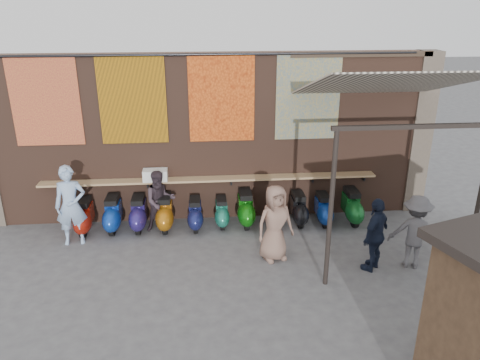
{
  "coord_description": "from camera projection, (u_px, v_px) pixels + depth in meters",
  "views": [
    {
      "loc": [
        -0.21,
        -8.1,
        5.13
      ],
      "look_at": [
        0.61,
        1.2,
        1.49
      ],
      "focal_mm": 35.0,
      "sensor_mm": 36.0,
      "label": 1
    }
  ],
  "objects": [
    {
      "name": "pier_right",
      "position": [
        419.0,
        133.0,
        11.6
      ],
      "size": [
        0.5,
        0.5,
        4.0
      ],
      "primitive_type": "cube",
      "color": "#4C4238",
      "rests_on": "ground"
    },
    {
      "name": "awning_post_left",
      "position": [
        331.0,
        210.0,
        8.45
      ],
      "size": [
        0.09,
        0.09,
        3.1
      ],
      "primitive_type": "cylinder",
      "color": "black",
      "rests_on": "ground"
    },
    {
      "name": "scooter_stool_6",
      "position": [
        246.0,
        209.0,
        11.22
      ],
      "size": [
        0.39,
        0.87,
        0.83
      ],
      "primitive_type": null,
      "color": "#0E5E0D",
      "rests_on": "ground"
    },
    {
      "name": "tapestry_orange",
      "position": [
        222.0,
        99.0,
        10.64
      ],
      "size": [
        1.5,
        0.02,
        2.0
      ],
      "primitive_type": "cube",
      "color": "orange",
      "rests_on": "brick_wall"
    },
    {
      "name": "shopper_navy",
      "position": [
        375.0,
        235.0,
        9.24
      ],
      "size": [
        0.91,
        0.9,
        1.54
      ],
      "primitive_type": "imported",
      "rotation": [
        0.0,
        0.0,
        3.91
      ],
      "color": "black",
      "rests_on": "ground"
    },
    {
      "name": "tapestry_redgold",
      "position": [
        45.0,
        102.0,
        10.32
      ],
      "size": [
        1.5,
        0.02,
        2.0
      ],
      "primitive_type": "cube",
      "color": "maroon",
      "rests_on": "brick_wall"
    },
    {
      "name": "scooter_stool_1",
      "position": [
        113.0,
        214.0,
        10.96
      ],
      "size": [
        0.38,
        0.85,
        0.81
      ],
      "primitive_type": null,
      "color": "#0E369B",
      "rests_on": "ground"
    },
    {
      "name": "awning_post_right",
      "position": [
        478.0,
        205.0,
        8.68
      ],
      "size": [
        0.09,
        0.09,
        3.1
      ],
      "primitive_type": "cylinder",
      "color": "black",
      "rests_on": "ground"
    },
    {
      "name": "scooter_stool_8",
      "position": [
        299.0,
        209.0,
        11.29
      ],
      "size": [
        0.36,
        0.8,
        0.76
      ],
      "primitive_type": null,
      "color": "black",
      "rests_on": "ground"
    },
    {
      "name": "shopper_tan",
      "position": [
        275.0,
        223.0,
        9.6
      ],
      "size": [
        0.93,
        0.75,
        1.64
      ],
      "primitive_type": "imported",
      "rotation": [
        0.0,
        0.0,
        0.33
      ],
      "color": "#7D5E50",
      "rests_on": "ground"
    },
    {
      "name": "stall_shelf",
      "position": [
        476.0,
        321.0,
        6.58
      ],
      "size": [
        1.82,
        0.71,
        0.06
      ],
      "primitive_type": "cube",
      "rotation": [
        0.0,
        0.0,
        0.33
      ],
      "color": "#473321",
      "rests_on": "market_stall"
    },
    {
      "name": "scooter_stool_10",
      "position": [
        352.0,
        207.0,
        11.35
      ],
      "size": [
        0.39,
        0.87,
        0.82
      ],
      "primitive_type": null,
      "color": "#11551F",
      "rests_on": "ground"
    },
    {
      "name": "tapestry_multi",
      "position": [
        308.0,
        97.0,
        10.8
      ],
      "size": [
        1.5,
        0.02,
        2.0
      ],
      "primitive_type": "cube",
      "color": "#26588E",
      "rests_on": "brick_wall"
    },
    {
      "name": "awning_header",
      "position": [
        417.0,
        127.0,
        8.01
      ],
      "size": [
        3.0,
        0.08,
        0.08
      ],
      "primitive_type": "cube",
      "color": "black",
      "rests_on": "awning_post_left"
    },
    {
      "name": "scooter_stool_7",
      "position": [
        275.0,
        209.0,
        11.28
      ],
      "size": [
        0.36,
        0.79,
        0.75
      ],
      "primitive_type": null,
      "color": "maroon",
      "rests_on": "ground"
    },
    {
      "name": "scooter_stool_2",
      "position": [
        139.0,
        214.0,
        11.0
      ],
      "size": [
        0.38,
        0.84,
        0.79
      ],
      "primitive_type": null,
      "color": "navy",
      "rests_on": "ground"
    },
    {
      "name": "shopper_grey",
      "position": [
        415.0,
        232.0,
        9.34
      ],
      "size": [
        1.14,
        0.89,
        1.55
      ],
      "primitive_type": "imported",
      "rotation": [
        0.0,
        0.0,
        2.78
      ],
      "color": "#565459",
      "rests_on": "ground"
    },
    {
      "name": "scooter_stool_4",
      "position": [
        195.0,
        214.0,
        11.06
      ],
      "size": [
        0.34,
        0.77,
        0.73
      ],
      "primitive_type": null,
      "color": "#14194C",
      "rests_on": "ground"
    },
    {
      "name": "awning_canvas",
      "position": [
        387.0,
        84.0,
        9.23
      ],
      "size": [
        3.2,
        3.28,
        0.97
      ],
      "primitive_type": "cube",
      "rotation": [
        -0.28,
        0.0,
        0.0
      ],
      "color": "beige",
      "rests_on": "brick_wall"
    },
    {
      "name": "scooter_stool_5",
      "position": [
        222.0,
        212.0,
        11.2
      ],
      "size": [
        0.32,
        0.72,
        0.68
      ],
      "primitive_type": null,
      "color": "#1B6F5A",
      "rests_on": "ground"
    },
    {
      "name": "diner_right",
      "position": [
        160.0,
        201.0,
        10.86
      ],
      "size": [
        0.83,
        0.71,
        1.47
      ],
      "primitive_type": "imported",
      "rotation": [
        0.0,
        0.0,
        0.25
      ],
      "color": "#342830",
      "rests_on": "ground"
    },
    {
      "name": "shelf_box",
      "position": [
        155.0,
        175.0,
        10.98
      ],
      "size": [
        0.57,
        0.31,
        0.26
      ],
      "primitive_type": "cube",
      "color": "white",
      "rests_on": "eating_counter"
    },
    {
      "name": "scooter_stool_9",
      "position": [
        323.0,
        209.0,
        11.3
      ],
      "size": [
        0.35,
        0.77,
        0.74
      ],
      "primitive_type": null,
      "color": "navy",
      "rests_on": "ground"
    },
    {
      "name": "ground",
      "position": [
        215.0,
        272.0,
        9.4
      ],
      "size": [
        70.0,
        70.0,
        0.0
      ],
      "primitive_type": "plane",
      "color": "#474749",
      "rests_on": "ground"
    },
    {
      "name": "scooter_stool_3",
      "position": [
        165.0,
        213.0,
        11.02
      ],
      "size": [
        0.39,
        0.86,
        0.82
      ],
      "primitive_type": null,
      "color": "#9C590E",
      "rests_on": "ground"
    },
    {
      "name": "hang_rail",
      "position": [
        207.0,
        54.0,
        10.25
      ],
      "size": [
        9.5,
        0.06,
        0.06
      ],
      "primitive_type": "cylinder",
      "rotation": [
        0.0,
        1.57,
        0.0
      ],
      "color": "black",
      "rests_on": "brick_wall"
    },
    {
      "name": "awning_ledger",
      "position": [
        362.0,
        54.0,
        10.56
      ],
      "size": [
        3.3,
        0.08,
        0.12
      ],
      "primitive_type": "cube",
      "color": "#33261C",
      "rests_on": "brick_wall"
    },
    {
      "name": "diner_left",
      "position": [
        71.0,
        206.0,
        10.2
      ],
      "size": [
        0.71,
        0.51,
        1.82
      ],
      "primitive_type": "imported",
      "rotation": [
        0.0,
        0.0,
        0.12
      ],
      "color": "#92AED4",
      "rests_on": "ground"
    },
    {
      "name": "scooter_stool_0",
      "position": [
        84.0,
        216.0,
        10.87
      ],
      "size": [
        0.37,
        0.83,
        0.79
      ],
      "primitive_type": null,
      "color": "#9F1A0C",
      "rests_on": "ground"
    },
    {
      "name": "tapestry_sun",
      "position": [
        133.0,
        100.0,
        10.48
      ],
      "size": [
        1.5,
        0.02,
        2.0
      ],
      "primitive_type": "cube",
      "color": "orange",
      "rests_on": "brick_wall"
    },
    {
      "name": "brick_wall",
      "position": [
        209.0,
        138.0,
        11.18
      ],
      "size": [
        10.0,
        0.4,
        4.0
      ],
      "primitive_type": "cube",
      "color": "brown",
      "rests_on": "ground"
    },
    {
      "name": "eating_counter",
      "position": [
        211.0,
        179.0,
        11.17
      ],
      "size": [
        8.0,
        0.32,
        0.05
      ],
      "primitive_type": "cube",
      "color": "#9E7A51",
      "rests_on": "brick_wall"
    }
  ]
}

